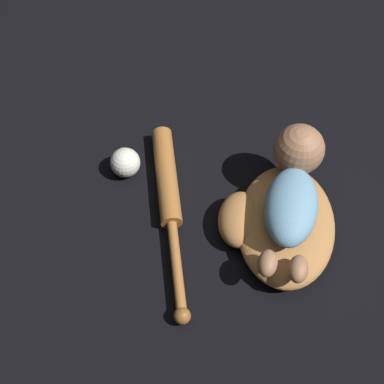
# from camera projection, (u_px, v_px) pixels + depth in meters

# --- Properties ---
(ground_plane) EXTENTS (6.00, 6.00, 0.00)m
(ground_plane) POSITION_uv_depth(u_px,v_px,m) (265.00, 239.00, 1.24)
(ground_plane) COLOR black
(baseball_glove) EXTENTS (0.34, 0.29, 0.08)m
(baseball_glove) POSITION_uv_depth(u_px,v_px,m) (278.00, 224.00, 1.22)
(baseball_glove) COLOR #A8703D
(baseball_glove) RESTS_ON ground
(baby_figure) EXTENTS (0.37, 0.16, 0.12)m
(baby_figure) POSITION_uv_depth(u_px,v_px,m) (294.00, 184.00, 1.18)
(baby_figure) COLOR #6693B2
(baby_figure) RESTS_ON baseball_glove
(baseball_bat) EXTENTS (0.51, 0.12, 0.05)m
(baseball_bat) POSITION_uv_depth(u_px,v_px,m) (168.00, 194.00, 1.28)
(baseball_bat) COLOR #9E602D
(baseball_bat) RESTS_ON ground
(baseball) EXTENTS (0.07, 0.07, 0.07)m
(baseball) POSITION_uv_depth(u_px,v_px,m) (125.00, 163.00, 1.31)
(baseball) COLOR silver
(baseball) RESTS_ON ground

